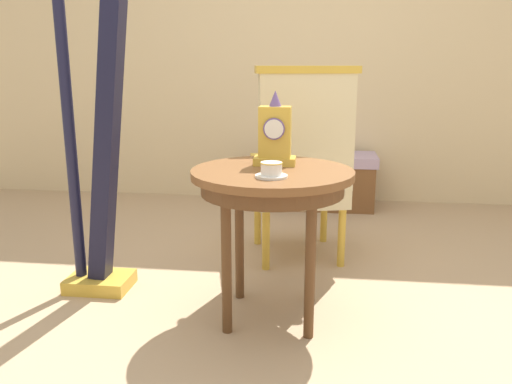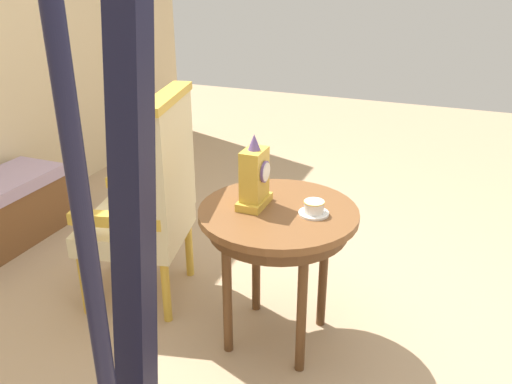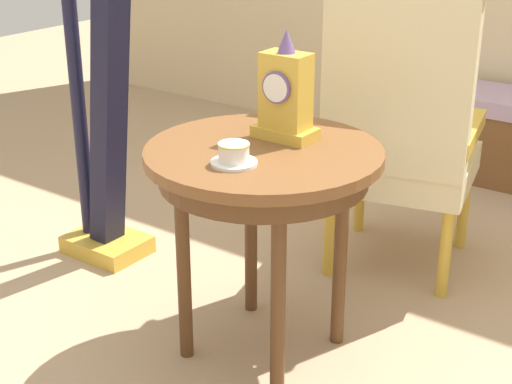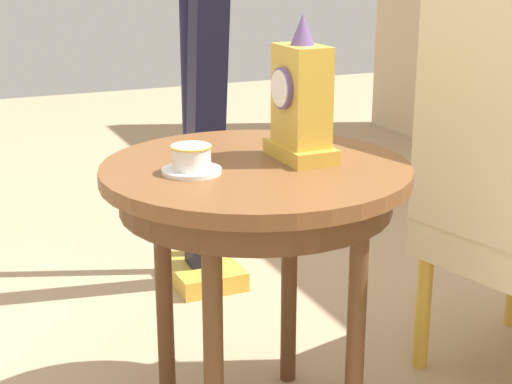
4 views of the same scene
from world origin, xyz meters
name	(u,v)px [view 2 (image 2 of 4)]	position (x,y,z in m)	size (l,w,h in m)	color
ground_plane	(271,337)	(0.00, 0.00, 0.00)	(10.00, 10.00, 0.00)	tan
side_table	(278,226)	(0.02, -0.02, 0.62)	(0.72, 0.72, 0.70)	brown
teacup_left	(314,208)	(0.03, -0.18, 0.73)	(0.13, 0.13, 0.06)	white
mantel_clock	(255,178)	(0.02, 0.10, 0.83)	(0.19, 0.11, 0.34)	gold
armchair	(152,197)	(0.12, 0.71, 0.59)	(0.65, 0.64, 1.14)	beige
harp	(125,296)	(-0.87, 0.17, 0.76)	(0.40, 0.24, 1.87)	gold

